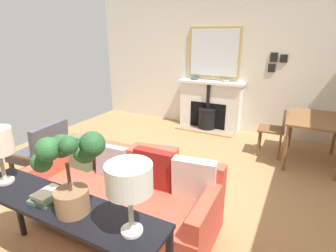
# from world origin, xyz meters

# --- Properties ---
(ground_plane) EXTENTS (5.84, 5.75, 0.01)m
(ground_plane) POSITION_xyz_m (0.00, 0.00, -0.00)
(ground_plane) COLOR #A87A4C
(wall_left) EXTENTS (0.12, 5.75, 2.90)m
(wall_left) POSITION_xyz_m (-2.92, 0.00, 1.45)
(wall_left) COLOR beige
(wall_left) RESTS_ON ground
(fireplace) EXTENTS (0.56, 1.36, 1.01)m
(fireplace) POSITION_xyz_m (-2.70, -0.14, 0.45)
(fireplace) COLOR #9E7A5B
(fireplace) RESTS_ON ground
(mirror_over_mantel) EXTENTS (0.04, 1.06, 0.99)m
(mirror_over_mantel) POSITION_xyz_m (-2.83, -0.14, 1.57)
(mirror_over_mantel) COLOR tan
(mantel_bowl_near) EXTENTS (0.16, 0.16, 0.04)m
(mantel_bowl_near) POSITION_xyz_m (-2.74, -0.51, 1.03)
(mantel_bowl_near) COLOR #334C56
(mantel_bowl_near) RESTS_ON fireplace
(mantel_bowl_far) EXTENTS (0.15, 0.15, 0.04)m
(mantel_bowl_far) POSITION_xyz_m (-2.74, 0.15, 1.03)
(mantel_bowl_far) COLOR #9E9384
(mantel_bowl_far) RESTS_ON fireplace
(sofa) EXTENTS (0.83, 1.92, 0.84)m
(sofa) POSITION_xyz_m (0.66, 0.13, 0.36)
(sofa) COLOR #B2B2B7
(sofa) RESTS_ON ground
(ottoman) EXTENTS (0.69, 0.76, 0.41)m
(ottoman) POSITION_xyz_m (-0.25, -0.13, 0.25)
(ottoman) COLOR #B2B2B7
(ottoman) RESTS_ON ground
(armchair_accent) EXTENTS (0.73, 0.64, 0.81)m
(armchair_accent) POSITION_xyz_m (0.36, -1.45, 0.44)
(armchair_accent) COLOR #4C3321
(armchair_accent) RESTS_ON ground
(console_table) EXTENTS (0.38, 1.71, 0.74)m
(console_table) POSITION_xyz_m (1.42, 0.13, 0.65)
(console_table) COLOR black
(console_table) RESTS_ON ground
(table_lamp_far_end) EXTENTS (0.28, 0.28, 0.47)m
(table_lamp_far_end) POSITION_xyz_m (1.42, 0.77, 1.11)
(table_lamp_far_end) COLOR white
(table_lamp_far_end) RESTS_ON console_table
(potted_plant) EXTENTS (0.41, 0.50, 0.60)m
(potted_plant) POSITION_xyz_m (1.42, 0.29, 1.09)
(potted_plant) COLOR #99704C
(potted_plant) RESTS_ON console_table
(book_stack) EXTENTS (0.26, 0.20, 0.06)m
(book_stack) POSITION_xyz_m (1.41, -0.00, 0.77)
(book_stack) COLOR #4C7056
(book_stack) RESTS_ON console_table
(dining_table) EXTENTS (1.07, 0.77, 0.72)m
(dining_table) POSITION_xyz_m (-1.89, 1.81, 0.63)
(dining_table) COLOR brown
(dining_table) RESTS_ON ground
(dining_chair_near_fireplace) EXTENTS (0.42, 0.42, 0.83)m
(dining_chair_near_fireplace) POSITION_xyz_m (-1.89, 1.28, 0.50)
(dining_chair_near_fireplace) COLOR brown
(dining_chair_near_fireplace) RESTS_ON ground
(photo_gallery_row) EXTENTS (0.02, 0.31, 0.35)m
(photo_gallery_row) POSITION_xyz_m (-2.84, 1.05, 1.45)
(photo_gallery_row) COLOR black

